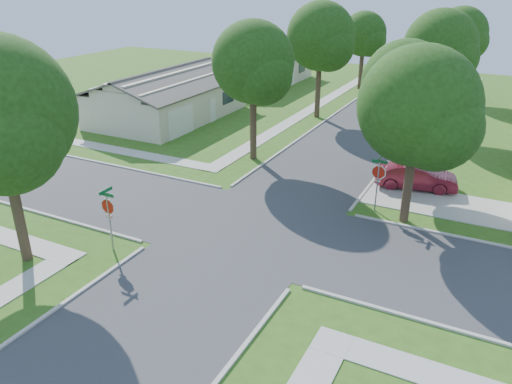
{
  "coord_description": "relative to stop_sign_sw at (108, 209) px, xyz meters",
  "views": [
    {
      "loc": [
        9.9,
        -19.14,
        11.36
      ],
      "look_at": [
        -0.28,
        0.75,
        1.6
      ],
      "focal_mm": 35.0,
      "sensor_mm": 36.0,
      "label": 1
    }
  ],
  "objects": [
    {
      "name": "car_curb_west",
      "position": [
        1.5,
        44.72,
        -1.4
      ],
      "size": [
        2.26,
        4.53,
        1.26
      ],
      "primitive_type": "imported",
      "rotation": [
        0.0,
        0.0,
        3.26
      ],
      "color": "black",
      "rests_on": "ground"
    },
    {
      "name": "house_nw_far",
      "position": [
        -11.29,
        36.7,
        -0.51
      ],
      "size": [
        8.42,
        13.6,
        4.23
      ],
      "color": "#C1B698",
      "rests_on": "ground"
    },
    {
      "name": "car_driveway",
      "position": [
        10.7,
        13.4,
        -1.29
      ],
      "size": [
        4.73,
        2.4,
        1.49
      ],
      "primitive_type": "imported",
      "rotation": [
        0.0,
        0.0,
        1.76
      ],
      "color": "maroon",
      "rests_on": "ground"
    },
    {
      "name": "stop_sign_sw",
      "position": [
        0.0,
        0.0,
        0.0
      ],
      "size": [
        1.05,
        0.8,
        2.98
      ],
      "color": "gray",
      "rests_on": "ground"
    },
    {
      "name": "tree_ne_corner",
      "position": [
        11.06,
        8.91,
        3.56
      ],
      "size": [
        5.8,
        5.6,
        8.66
      ],
      "color": "#38281C",
      "rests_on": "ground"
    },
    {
      "name": "tree_w_near",
      "position": [
        0.06,
        13.71,
        4.08
      ],
      "size": [
        5.38,
        5.2,
        8.97
      ],
      "color": "#38281C",
      "rests_on": "ground"
    },
    {
      "name": "tree_w_far",
      "position": [
        0.05,
        38.71,
        3.48
      ],
      "size": [
        4.76,
        4.6,
        8.04
      ],
      "color": "#38281C",
      "rests_on": "ground"
    },
    {
      "name": "sidewalk_nw",
      "position": [
        -1.4,
        30.7,
        -2.01
      ],
      "size": [
        1.2,
        40.0,
        0.04
      ],
      "primitive_type": "cube",
      "color": "#9E9B91",
      "rests_on": "ground"
    },
    {
      "name": "tree_e_near",
      "position": [
        9.45,
        13.71,
        3.61
      ],
      "size": [
        4.97,
        4.8,
        8.28
      ],
      "color": "#38281C",
      "rests_on": "ground"
    },
    {
      "name": "tree_e_mid",
      "position": [
        9.46,
        25.71,
        4.22
      ],
      "size": [
        5.59,
        5.4,
        9.21
      ],
      "color": "#38281C",
      "rests_on": "ground"
    },
    {
      "name": "stop_sign_ne",
      "position": [
        9.4,
        9.4,
        0.0
      ],
      "size": [
        1.05,
        0.8,
        2.98
      ],
      "color": "gray",
      "rests_on": "ground"
    },
    {
      "name": "car_curb_east",
      "position": [
        7.9,
        35.88,
        -1.23
      ],
      "size": [
        2.05,
        4.77,
        1.61
      ],
      "primitive_type": "imported",
      "rotation": [
        0.0,
        0.0,
        0.03
      ],
      "color": "black",
      "rests_on": "ground"
    },
    {
      "name": "house_nw_near",
      "position": [
        -11.29,
        19.7,
        -0.51
      ],
      "size": [
        8.42,
        13.6,
        4.23
      ],
      "color": "#C1B698",
      "rests_on": "ground"
    },
    {
      "name": "tree_w_mid",
      "position": [
        0.06,
        25.71,
        4.46
      ],
      "size": [
        5.8,
        5.6,
        9.56
      ],
      "color": "#38281C",
      "rests_on": "ground"
    },
    {
      "name": "driveway",
      "position": [
        12.6,
        11.8,
        -2.01
      ],
      "size": [
        8.8,
        3.6,
        0.05
      ],
      "primitive_type": "cube",
      "color": "#9E9B91",
      "rests_on": "ground"
    },
    {
      "name": "tree_e_far",
      "position": [
        9.45,
        38.71,
        3.95
      ],
      "size": [
        5.17,
        5.0,
        8.72
      ],
      "color": "#38281C",
      "rests_on": "ground"
    },
    {
      "name": "sidewalk_ne",
      "position": [
        10.8,
        30.7,
        -2.01
      ],
      "size": [
        1.2,
        40.0,
        0.04
      ],
      "primitive_type": "cube",
      "color": "#9E9B91",
      "rests_on": "ground"
    },
    {
      "name": "ground",
      "position": [
        4.7,
        4.7,
        -2.03
      ],
      "size": [
        100.0,
        100.0,
        0.0
      ],
      "primitive_type": "plane",
      "color": "#325717",
      "rests_on": "ground"
    },
    {
      "name": "road_ns",
      "position": [
        4.7,
        4.7,
        -2.03
      ],
      "size": [
        7.0,
        100.0,
        0.02
      ],
      "primitive_type": "cube",
      "color": "#333335",
      "rests_on": "ground"
    }
  ]
}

